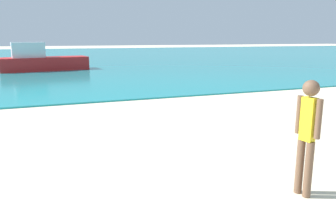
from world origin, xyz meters
The scene contains 3 objects.
water centered at (0.00, 44.81, 0.03)m, with size 160.00×60.00×0.06m, color teal.
person_standing centered at (1.73, 6.93, 0.98)m, with size 0.23×0.39×1.72m.
boat_near centered at (-2.37, 27.25, 0.73)m, with size 5.91×2.65×1.94m.
Camera 1 is at (-1.62, 3.52, 2.29)m, focal length 33.87 mm.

